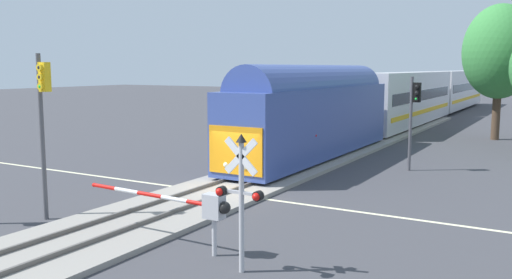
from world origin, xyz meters
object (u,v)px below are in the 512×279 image
object	(u,v)px
traffic_signal_median	(43,110)
traffic_signal_far_side	(414,108)
crossing_gate_near	(199,206)
crossing_gate_far	(235,137)
commuter_train	(411,96)
elm_centre_background	(500,52)
crossing_signal_mast	(241,189)

from	to	relation	value
traffic_signal_median	traffic_signal_far_side	bearing A→B (deg)	60.69
crossing_gate_near	crossing_gate_far	world-z (taller)	crossing_gate_far
crossing_gate_far	traffic_signal_far_side	xyz separation A→B (m)	(9.22, 2.58, 1.83)
commuter_train	crossing_gate_near	size ratio (longest dim) A/B	12.26
crossing_gate_far	traffic_signal_far_side	distance (m)	9.74
elm_centre_background	crossing_gate_far	bearing A→B (deg)	-122.39
commuter_train	traffic_signal_far_side	world-z (taller)	commuter_train
traffic_signal_median	crossing_gate_near	bearing A→B (deg)	-1.09
crossing_gate_near	crossing_signal_mast	bearing A→B (deg)	-21.02
crossing_gate_far	elm_centre_background	xyz separation A→B (m)	(11.49, 18.11, 5.02)
traffic_signal_median	crossing_gate_far	bearing A→B (deg)	91.89
commuter_train	crossing_gate_near	bearing A→B (deg)	-84.57
crossing_gate_near	elm_centre_background	world-z (taller)	elm_centre_background
crossing_signal_mast	traffic_signal_median	bearing A→B (deg)	174.37
traffic_signal_far_side	traffic_signal_median	world-z (taller)	traffic_signal_median
commuter_train	traffic_signal_median	xyz separation A→B (m)	(-3.00, -38.12, 1.16)
commuter_train	crossing_gate_far	distance (m)	25.32
crossing_gate_near	crossing_gate_far	xyz separation A→B (m)	(-7.06, 13.20, 0.05)
crossing_signal_mast	crossing_gate_far	distance (m)	16.54
crossing_signal_mast	crossing_gate_far	xyz separation A→B (m)	(-8.91, 13.91, -0.80)
crossing_gate_far	elm_centre_background	bearing A→B (deg)	57.61
commuter_train	elm_centre_background	bearing A→B (deg)	-40.72
crossing_gate_far	traffic_signal_median	distance (m)	13.31
crossing_signal_mast	elm_centre_background	size ratio (longest dim) A/B	0.37
crossing_gate_near	crossing_signal_mast	xyz separation A→B (m)	(1.85, -0.71, 0.85)
traffic_signal_median	elm_centre_background	size ratio (longest dim) A/B	0.58
crossing_gate_far	traffic_signal_far_side	world-z (taller)	traffic_signal_far_side
crossing_signal_mast	traffic_signal_median	world-z (taller)	traffic_signal_median
crossing_gate_far	traffic_signal_median	size ratio (longest dim) A/B	1.07
traffic_signal_far_side	crossing_gate_near	bearing A→B (deg)	-97.77
crossing_gate_far	traffic_signal_median	xyz separation A→B (m)	(0.43, -13.07, 2.44)
crossing_signal_mast	crossing_gate_near	bearing A→B (deg)	158.98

